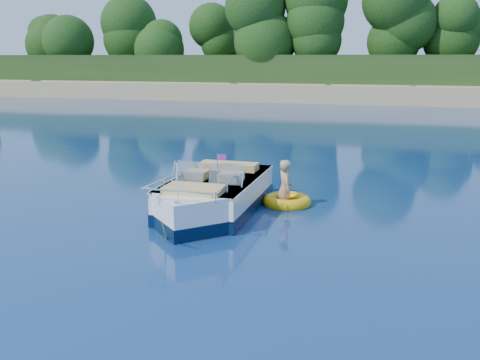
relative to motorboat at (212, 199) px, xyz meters
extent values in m
plane|color=#0B224E|center=(-1.60, -1.70, -0.37)|extent=(160.00, 160.00, 0.00)
cube|color=tan|center=(-1.60, 36.30, 0.13)|extent=(170.00, 8.00, 2.00)
cube|color=#1C3716|center=(-1.60, 63.30, 0.63)|extent=(170.00, 56.00, 6.00)
cylinder|color=black|center=(-19.60, 38.80, 2.73)|extent=(0.44, 0.44, 3.20)
sphere|color=black|center=(-19.60, 38.80, 5.77)|extent=(5.28, 5.28, 5.28)
cylinder|color=black|center=(-1.60, 40.30, 2.93)|extent=(0.44, 0.44, 3.60)
sphere|color=black|center=(-1.60, 40.30, 6.35)|extent=(5.94, 5.94, 5.94)
cube|color=white|center=(0.00, 0.39, -0.06)|extent=(2.04, 3.82, 1.06)
cube|color=white|center=(-0.01, -1.42, -0.06)|extent=(2.02, 2.02, 1.06)
cube|color=black|center=(0.00, 0.39, -0.21)|extent=(2.07, 3.86, 0.30)
cube|color=black|center=(-0.01, -1.42, -0.21)|extent=(2.06, 2.06, 0.30)
cube|color=#A67957|center=(0.00, 0.69, 0.23)|extent=(1.63, 2.68, 0.10)
cube|color=white|center=(0.00, 0.39, 0.44)|extent=(2.08, 3.83, 0.06)
cube|color=black|center=(0.01, 2.48, -0.02)|extent=(0.56, 0.36, 0.91)
cube|color=#8C9EA5|center=(-0.46, -0.32, 0.73)|extent=(0.82, 0.38, 0.49)
cube|color=#8C9EA5|center=(0.45, -0.32, 0.73)|extent=(0.82, 0.37, 0.49)
cube|color=#DBB065|center=(-0.45, 0.14, 0.47)|extent=(0.56, 0.56, 0.40)
cube|color=#DBB065|center=(0.45, 0.13, 0.47)|extent=(0.56, 0.56, 0.40)
cube|color=#DBB065|center=(0.01, 1.40, 0.47)|extent=(1.58, 0.56, 0.38)
cube|color=#DBB065|center=(-0.01, -1.23, 0.45)|extent=(1.34, 0.76, 0.34)
cylinder|color=white|center=(-0.01, -2.19, 0.89)|extent=(0.03, 0.03, 0.86)
cube|color=red|center=(0.36, -0.32, 1.13)|extent=(0.22, 0.02, 0.14)
cube|color=silver|center=(-0.01, -2.24, 0.50)|extent=(0.10, 0.06, 0.05)
cylinder|color=#E4F21A|center=(-0.16, -2.59, -0.02)|extent=(0.39, 1.03, 0.77)
torus|color=#EDAB0A|center=(1.65, 1.30, -0.29)|extent=(1.60, 1.60, 0.34)
torus|color=#BB0920|center=(1.65, 1.30, -0.27)|extent=(1.32, 1.32, 0.11)
imported|color=tan|center=(1.59, 1.21, -0.37)|extent=(0.76, 0.95, 1.72)
camera|label=1|loc=(4.19, -12.20, 3.47)|focal=40.00mm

